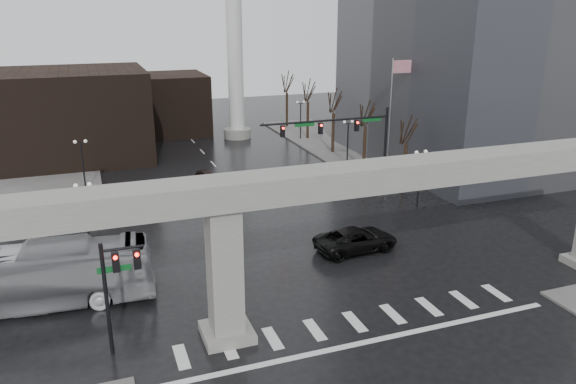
# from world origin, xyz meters

# --- Properties ---
(ground) EXTENTS (160.00, 160.00, 0.00)m
(ground) POSITION_xyz_m (0.00, 0.00, 0.00)
(ground) COLOR black
(ground) RESTS_ON ground
(sidewalk_ne) EXTENTS (28.00, 36.00, 0.15)m
(sidewalk_ne) POSITION_xyz_m (26.00, 36.00, 0.07)
(sidewalk_ne) COLOR slate
(sidewalk_ne) RESTS_ON ground
(elevated_guideway) EXTENTS (48.00, 2.60, 8.70)m
(elevated_guideway) POSITION_xyz_m (1.26, 0.00, 6.88)
(elevated_guideway) COLOR #98968F
(elevated_guideway) RESTS_ON ground
(building_far_left) EXTENTS (16.00, 14.00, 10.00)m
(building_far_left) POSITION_xyz_m (-14.00, 42.00, 5.00)
(building_far_left) COLOR black
(building_far_left) RESTS_ON ground
(building_far_mid) EXTENTS (10.00, 10.00, 8.00)m
(building_far_mid) POSITION_xyz_m (-2.00, 52.00, 4.00)
(building_far_mid) COLOR black
(building_far_mid) RESTS_ON ground
(smokestack) EXTENTS (3.60, 3.60, 30.00)m
(smokestack) POSITION_xyz_m (6.00, 46.00, 13.35)
(smokestack) COLOR silver
(smokestack) RESTS_ON ground
(signal_mast_arm) EXTENTS (12.12, 0.43, 8.00)m
(signal_mast_arm) POSITION_xyz_m (8.99, 18.80, 5.83)
(signal_mast_arm) COLOR black
(signal_mast_arm) RESTS_ON ground
(signal_left_pole) EXTENTS (2.30, 0.30, 6.00)m
(signal_left_pole) POSITION_xyz_m (-12.25, 0.50, 4.07)
(signal_left_pole) COLOR black
(signal_left_pole) RESTS_ON ground
(flagpole_assembly) EXTENTS (2.06, 0.12, 12.00)m
(flagpole_assembly) POSITION_xyz_m (15.29, 22.00, 7.53)
(flagpole_assembly) COLOR silver
(flagpole_assembly) RESTS_ON ground
(lamp_right_0) EXTENTS (1.22, 0.32, 5.11)m
(lamp_right_0) POSITION_xyz_m (13.50, 14.00, 3.47)
(lamp_right_0) COLOR black
(lamp_right_0) RESTS_ON ground
(lamp_right_1) EXTENTS (1.22, 0.32, 5.11)m
(lamp_right_1) POSITION_xyz_m (13.50, 28.00, 3.47)
(lamp_right_1) COLOR black
(lamp_right_1) RESTS_ON ground
(lamp_right_2) EXTENTS (1.22, 0.32, 5.11)m
(lamp_right_2) POSITION_xyz_m (13.50, 42.00, 3.47)
(lamp_right_2) COLOR black
(lamp_right_2) RESTS_ON ground
(lamp_left_0) EXTENTS (1.22, 0.32, 5.11)m
(lamp_left_0) POSITION_xyz_m (-13.50, 14.00, 3.47)
(lamp_left_0) COLOR black
(lamp_left_0) RESTS_ON ground
(lamp_left_1) EXTENTS (1.22, 0.32, 5.11)m
(lamp_left_1) POSITION_xyz_m (-13.50, 28.00, 3.47)
(lamp_left_1) COLOR black
(lamp_left_1) RESTS_ON ground
(lamp_left_2) EXTENTS (1.22, 0.32, 5.11)m
(lamp_left_2) POSITION_xyz_m (-13.50, 42.00, 3.47)
(lamp_left_2) COLOR black
(lamp_left_2) RESTS_ON ground
(tree_right_0) EXTENTS (1.09, 1.58, 7.50)m
(tree_right_0) POSITION_xyz_m (14.53, 18.02, 2.79)
(tree_right_0) COLOR black
(tree_right_0) RESTS_ON ground
(tree_right_1) EXTENTS (1.09, 1.61, 7.67)m
(tree_right_1) POSITION_xyz_m (14.53, 26.02, 2.85)
(tree_right_1) COLOR black
(tree_right_1) RESTS_ON ground
(tree_right_2) EXTENTS (1.10, 1.63, 7.85)m
(tree_right_2) POSITION_xyz_m (14.53, 34.02, 2.91)
(tree_right_2) COLOR black
(tree_right_2) RESTS_ON ground
(tree_right_3) EXTENTS (1.11, 1.66, 8.02)m
(tree_right_3) POSITION_xyz_m (14.53, 42.02, 2.98)
(tree_right_3) COLOR black
(tree_right_3) RESTS_ON ground
(tree_right_4) EXTENTS (1.12, 1.69, 8.19)m
(tree_right_4) POSITION_xyz_m (14.53, 50.02, 3.04)
(tree_right_4) COLOR black
(tree_right_4) RESTS_ON ground
(pickup_truck) EXTENTS (6.24, 3.23, 1.68)m
(pickup_truck) POSITION_xyz_m (4.38, 7.62, 0.84)
(pickup_truck) COLOR black
(pickup_truck) RESTS_ON ground
(city_bus) EXTENTS (13.61, 4.38, 3.72)m
(city_bus) POSITION_xyz_m (-16.54, 6.91, 1.86)
(city_bus) COLOR #ABABB0
(city_bus) RESTS_ON ground
(far_car) EXTENTS (2.07, 4.01, 1.30)m
(far_car) POSITION_xyz_m (-2.10, 26.94, 0.65)
(far_car) COLOR black
(far_car) RESTS_ON ground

